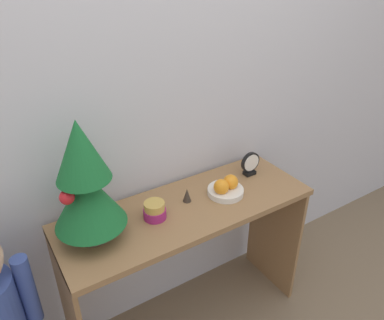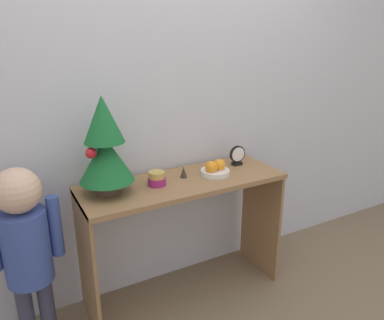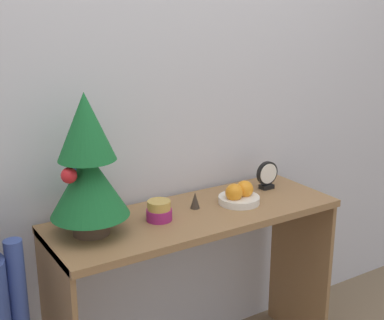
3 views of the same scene
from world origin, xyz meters
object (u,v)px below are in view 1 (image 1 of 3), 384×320
Objects in this scene: fruit_bowl at (226,188)px; singing_bowl at (155,211)px; mini_tree at (85,184)px; desk_clock at (250,164)px; figurine at (187,195)px.

fruit_bowl reaches higher than singing_bowl.
mini_tree is at bearing 175.52° from singing_bowl.
singing_bowl is at bearing 177.11° from fruit_bowl.
figurine is (-0.41, -0.03, -0.03)m from desk_clock.
mini_tree is at bearing -178.90° from figurine.
mini_tree reaches higher than fruit_bowl.
desk_clock reaches higher than fruit_bowl.
mini_tree is 4.08× the size of desk_clock.
desk_clock reaches higher than singing_bowl.
mini_tree is 0.69m from fruit_bowl.
singing_bowl is at bearing -170.74° from figurine.
figurine is at bearing 1.10° from mini_tree.
figurine is (-0.19, 0.05, 0.00)m from fruit_bowl.
desk_clock is (0.87, 0.04, -0.20)m from mini_tree.
mini_tree is at bearing 176.44° from fruit_bowl.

